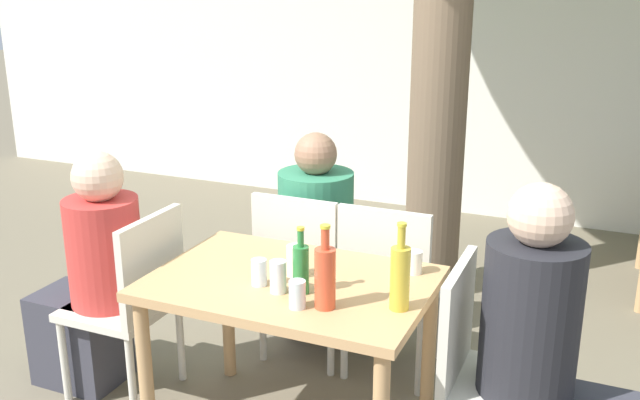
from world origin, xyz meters
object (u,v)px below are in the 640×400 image
at_px(person_seated_0, 93,284).
at_px(oil_cruet_0, 400,276).
at_px(person_seated_2, 322,248).
at_px(drinking_glass_1, 296,261).
at_px(soda_bottle_2, 325,276).
at_px(drinking_glass_0, 297,294).
at_px(person_seated_1, 550,369).
at_px(drinking_glass_3, 278,277).
at_px(green_bottle_1, 301,268).
at_px(patio_chair_1, 484,368).
at_px(drinking_glass_2, 259,272).
at_px(drinking_glass_4, 414,262).
at_px(patio_chair_0, 134,295).
at_px(patio_chair_2, 304,266).
at_px(dining_table_front, 291,302).
at_px(patio_chair_3, 390,281).

bearing_deg(person_seated_0, oil_cruet_0, 86.74).
bearing_deg(person_seated_2, drinking_glass_1, 105.91).
height_order(soda_bottle_2, drinking_glass_0, soda_bottle_2).
bearing_deg(person_seated_1, person_seated_0, 90.00).
height_order(person_seated_0, drinking_glass_3, person_seated_0).
height_order(green_bottle_1, soda_bottle_2, soda_bottle_2).
height_order(patio_chair_1, drinking_glass_2, patio_chair_1).
bearing_deg(oil_cruet_0, person_seated_1, 9.05).
bearing_deg(soda_bottle_2, person_seated_2, 113.68).
bearing_deg(drinking_glass_2, oil_cruet_0, 1.42).
relative_size(drinking_glass_1, drinking_glass_4, 1.36).
distance_m(oil_cruet_0, drinking_glass_0, 0.38).
distance_m(soda_bottle_2, drinking_glass_2, 0.34).
relative_size(person_seated_0, drinking_glass_0, 11.01).
distance_m(drinking_glass_0, drinking_glass_1, 0.30).
height_order(patio_chair_1, person_seated_2, person_seated_2).
height_order(patio_chair_1, drinking_glass_0, patio_chair_1).
bearing_deg(drinking_glass_2, patio_chair_0, 171.90).
distance_m(patio_chair_2, green_bottle_1, 0.85).
bearing_deg(soda_bottle_2, person_seated_1, 13.03).
relative_size(dining_table_front, oil_cruet_0, 3.37).
distance_m(patio_chair_2, person_seated_2, 0.23).
height_order(person_seated_0, green_bottle_1, person_seated_0).
bearing_deg(drinking_glass_3, patio_chair_0, 170.70).
height_order(drinking_glass_1, drinking_glass_2, drinking_glass_1).
distance_m(patio_chair_2, person_seated_0, 1.02).
xyz_separation_m(drinking_glass_1, drinking_glass_3, (0.00, -0.17, -0.00)).
height_order(person_seated_1, soda_bottle_2, person_seated_1).
bearing_deg(patio_chair_0, drinking_glass_3, 80.70).
distance_m(patio_chair_2, drinking_glass_4, 0.80).
bearing_deg(drinking_glass_1, patio_chair_3, 69.22).
bearing_deg(green_bottle_1, soda_bottle_2, -31.30).
relative_size(dining_table_front, soda_bottle_2, 3.49).
bearing_deg(patio_chair_1, drinking_glass_3, 99.53).
height_order(person_seated_2, green_bottle_1, person_seated_2).
height_order(green_bottle_1, drinking_glass_0, green_bottle_1).
xyz_separation_m(dining_table_front, person_seated_1, (1.03, -0.00, -0.07)).
bearing_deg(patio_chair_0, drinking_glass_0, 76.34).
bearing_deg(person_seated_2, green_bottle_1, 108.47).
xyz_separation_m(person_seated_1, oil_cruet_0, (-0.54, -0.09, 0.30)).
bearing_deg(patio_chair_1, patio_chair_2, 58.71).
xyz_separation_m(person_seated_1, soda_bottle_2, (-0.80, -0.18, 0.30)).
height_order(oil_cruet_0, soda_bottle_2, oil_cruet_0).
distance_m(patio_chair_1, person_seated_0, 1.83).
bearing_deg(person_seated_1, green_bottle_1, 96.23).
bearing_deg(drinking_glass_0, patio_chair_2, 113.12).
xyz_separation_m(drinking_glass_0, drinking_glass_1, (-0.13, 0.27, 0.01)).
relative_size(patio_chair_3, oil_cruet_0, 2.71).
relative_size(person_seated_0, soda_bottle_2, 3.63).
bearing_deg(drinking_glass_2, drinking_glass_3, -17.42).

